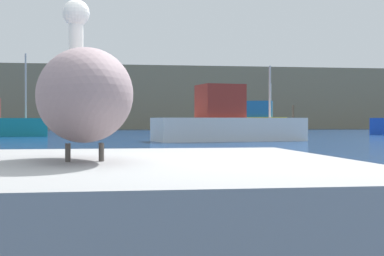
# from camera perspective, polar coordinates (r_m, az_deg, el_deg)

# --- Properties ---
(hillside_backdrop) EXTENTS (140.00, 16.33, 7.98)m
(hillside_backdrop) POSITION_cam_1_polar(r_m,az_deg,el_deg) (79.15, -8.23, 2.83)
(hillside_backdrop) COLOR #7F755B
(hillside_backdrop) RESTS_ON ground
(pier_dock) EXTENTS (3.07, 2.82, 0.85)m
(pier_dock) POSITION_cam_1_polar(r_m,az_deg,el_deg) (3.33, -10.68, -10.57)
(pier_dock) COLOR #969696
(pier_dock) RESTS_ON ground
(pelican) EXTENTS (0.68, 1.45, 0.98)m
(pelican) POSITION_cam_1_polar(r_m,az_deg,el_deg) (3.28, -10.74, 3.39)
(pelican) COLOR gray
(pelican) RESTS_ON pier_dock
(fishing_boat_yellow) EXTENTS (6.45, 3.82, 3.97)m
(fishing_boat_yellow) POSITION_cam_1_polar(r_m,az_deg,el_deg) (45.20, 5.68, 0.52)
(fishing_boat_yellow) COLOR yellow
(fishing_boat_yellow) RESTS_ON ground
(fishing_boat_white) EXTENTS (8.29, 3.95, 4.06)m
(fishing_boat_white) POSITION_cam_1_polar(r_m,az_deg,el_deg) (30.49, 3.50, 0.50)
(fishing_boat_white) COLOR white
(fishing_boat_white) RESTS_ON ground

